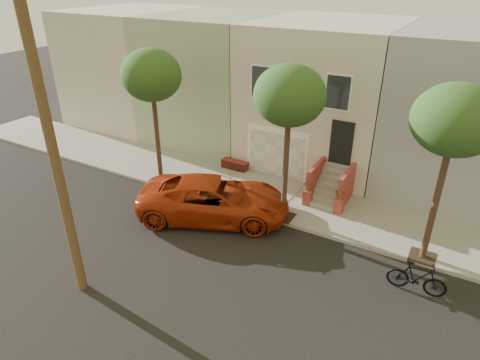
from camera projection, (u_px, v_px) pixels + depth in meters
The scene contains 8 objects.
ground at pixel (212, 263), 14.92m from camera, with size 90.00×90.00×0.00m, color black.
sidewalk at pixel (276, 197), 19.02m from camera, with size 40.00×3.70×0.15m, color gray.
house_row at pixel (326, 91), 21.91m from camera, with size 33.10×11.70×7.00m.
tree_left at pixel (151, 76), 17.98m from camera, with size 2.70×2.57×6.30m.
tree_mid at pixel (290, 97), 15.10m from camera, with size 2.70×2.57×6.30m.
tree_right at pixel (456, 121), 12.67m from camera, with size 2.70×2.57×6.30m.
pickup_truck at pixel (214, 199), 17.29m from camera, with size 2.87×6.22×1.73m, color #9C290C.
motorcycle at pixel (417, 278), 13.35m from camera, with size 0.52×1.85×1.11m, color black.
Camera 1 is at (6.81, -9.86, 9.42)m, focal length 31.17 mm.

